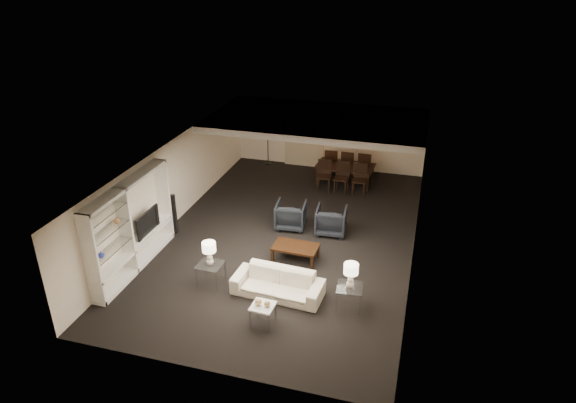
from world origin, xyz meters
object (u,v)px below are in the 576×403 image
(side_table_right, at_px, (349,297))
(marble_table, at_px, (263,315))
(table_lamp_right, at_px, (351,276))
(chair_fr, at_px, (365,166))
(dining_table, at_px, (345,175))
(chair_fm, at_px, (348,164))
(coffee_table, at_px, (295,253))
(vase_amber, at_px, (117,220))
(chair_nr, at_px, (359,180))
(chair_fl, at_px, (332,162))
(sofa, at_px, (278,284))
(television, at_px, (144,222))
(floor_speaker, at_px, (174,214))
(chair_nl, at_px, (324,176))
(pendant_light, at_px, (326,135))
(armchair_left, at_px, (291,215))
(armchair_right, at_px, (331,220))
(vase_blue, at_px, (101,255))
(floor_lamp, at_px, (268,140))
(table_lamp_left, at_px, (209,254))
(side_table_left, at_px, (211,274))
(chair_nm, at_px, (341,178))

(side_table_right, xyz_separation_m, marble_table, (-1.70, -1.10, -0.03))
(table_lamp_right, xyz_separation_m, chair_fr, (-0.74, 7.47, -0.33))
(side_table_right, xyz_separation_m, dining_table, (-1.34, 6.82, 0.07))
(marble_table, xyz_separation_m, chair_fm, (0.36, 8.57, 0.27))
(coffee_table, bearing_deg, chair_fm, 86.47)
(vase_amber, bearing_deg, chair_nr, 53.74)
(chair_fl, bearing_deg, sofa, 87.60)
(side_table_right, relative_size, television, 0.56)
(floor_speaker, bearing_deg, chair_nl, 39.58)
(pendant_light, relative_size, marble_table, 1.07)
(floor_speaker, height_order, chair_fr, floor_speaker)
(side_table_right, distance_m, table_lamp_right, 0.58)
(armchair_left, xyz_separation_m, chair_fr, (1.56, 4.17, 0.12))
(armchair_right, bearing_deg, chair_nl, -78.22)
(coffee_table, bearing_deg, vase_blue, -144.51)
(chair_fm, xyz_separation_m, floor_lamp, (-3.17, 0.49, 0.43))
(sofa, distance_m, armchair_right, 3.36)
(chair_fm, relative_size, floor_lamp, 0.55)
(coffee_table, distance_m, chair_fm, 5.89)
(vase_blue, relative_size, chair_fm, 0.16)
(chair_nl, relative_size, chair_fl, 1.00)
(table_lamp_left, height_order, floor_lamp, floor_lamp)
(floor_speaker, bearing_deg, marble_table, -50.33)
(side_table_left, bearing_deg, floor_lamp, 97.91)
(television, bearing_deg, dining_table, -34.25)
(table_lamp_right, xyz_separation_m, dining_table, (-1.34, 6.82, -0.50))
(table_lamp_left, height_order, chair_fr, table_lamp_left)
(side_table_right, bearing_deg, coffee_table, 136.74)
(table_lamp_right, bearing_deg, vase_blue, -168.37)
(table_lamp_left, distance_m, chair_nl, 6.35)
(marble_table, relative_size, chair_fm, 0.47)
(vase_blue, relative_size, chair_nl, 0.16)
(television, height_order, chair_fm, television)
(marble_table, height_order, vase_blue, vase_blue)
(pendant_light, relative_size, table_lamp_left, 0.86)
(marble_table, xyz_separation_m, chair_nm, (0.36, 7.27, 0.27))
(armchair_left, distance_m, chair_nm, 3.03)
(table_lamp_left, distance_m, chair_nr, 6.73)
(sofa, relative_size, chair_fm, 2.07)
(armchair_right, bearing_deg, chair_fm, -91.23)
(pendant_light, distance_m, table_lamp_right, 6.64)
(coffee_table, relative_size, vase_amber, 7.48)
(table_lamp_left, relative_size, chair_nl, 0.59)
(side_table_left, xyz_separation_m, chair_nr, (2.66, 6.17, 0.24))
(sofa, distance_m, marble_table, 1.10)
(chair_nr, distance_m, chair_fm, 1.43)
(marble_table, distance_m, dining_table, 7.93)
(sofa, xyz_separation_m, table_lamp_right, (1.70, 0.00, 0.54))
(dining_table, relative_size, floor_lamp, 1.05)
(armchair_right, xyz_separation_m, vase_blue, (-4.44, -4.44, 0.74))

